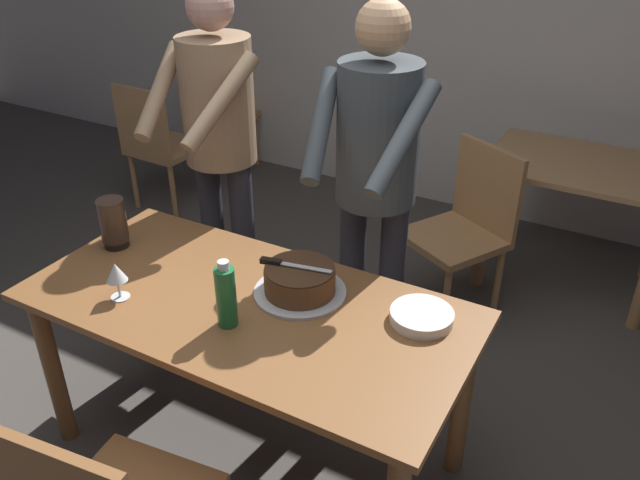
% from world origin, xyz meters
% --- Properties ---
extents(ground_plane, '(14.00, 14.00, 0.00)m').
position_xyz_m(ground_plane, '(0.00, 0.00, 0.00)').
color(ground_plane, '#4C4742').
extents(back_wall, '(10.00, 0.12, 2.70)m').
position_xyz_m(back_wall, '(0.00, 2.65, 1.35)').
color(back_wall, silver).
rests_on(back_wall, ground_plane).
extents(main_dining_table, '(1.63, 0.79, 0.75)m').
position_xyz_m(main_dining_table, '(0.00, 0.00, 0.63)').
color(main_dining_table, brown).
rests_on(main_dining_table, ground_plane).
extents(cake_on_platter, '(0.34, 0.34, 0.11)m').
position_xyz_m(cake_on_platter, '(0.14, 0.14, 0.80)').
color(cake_on_platter, silver).
rests_on(cake_on_platter, main_dining_table).
extents(cake_knife, '(0.27, 0.07, 0.02)m').
position_xyz_m(cake_knife, '(0.07, 0.13, 0.87)').
color(cake_knife, silver).
rests_on(cake_knife, cake_on_platter).
extents(plate_stack, '(0.22, 0.22, 0.04)m').
position_xyz_m(plate_stack, '(0.59, 0.20, 0.77)').
color(plate_stack, white).
rests_on(plate_stack, main_dining_table).
extents(wine_glass_near, '(0.08, 0.08, 0.14)m').
position_xyz_m(wine_glass_near, '(-0.42, -0.20, 0.85)').
color(wine_glass_near, silver).
rests_on(wine_glass_near, main_dining_table).
extents(water_bottle, '(0.07, 0.07, 0.25)m').
position_xyz_m(water_bottle, '(0.02, -0.13, 0.86)').
color(water_bottle, '#1E6B38').
rests_on(water_bottle, main_dining_table).
extents(hurricane_lamp, '(0.11, 0.11, 0.21)m').
position_xyz_m(hurricane_lamp, '(-0.70, 0.07, 0.86)').
color(hurricane_lamp, black).
rests_on(hurricane_lamp, main_dining_table).
extents(person_cutting_cake, '(0.47, 0.56, 1.72)m').
position_xyz_m(person_cutting_cake, '(0.22, 0.61, 1.08)').
color(person_cutting_cake, '#2D2D38').
rests_on(person_cutting_cake, ground_plane).
extents(person_standing_beside, '(0.47, 0.55, 1.72)m').
position_xyz_m(person_standing_beside, '(-0.57, 0.64, 1.08)').
color(person_standing_beside, '#2D2D38').
rests_on(person_standing_beside, ground_plane).
extents(background_table, '(1.00, 0.70, 0.74)m').
position_xyz_m(background_table, '(0.84, 1.95, 0.58)').
color(background_table, tan).
rests_on(background_table, ground_plane).
extents(background_chair_0, '(0.46, 0.46, 0.90)m').
position_xyz_m(background_chair_0, '(-1.81, 1.54, 0.49)').
color(background_chair_0, tan).
rests_on(background_chair_0, ground_plane).
extents(background_chair_1, '(0.54, 0.54, 0.90)m').
position_xyz_m(background_chair_1, '(-1.89, 2.26, 0.49)').
color(background_chair_1, tan).
rests_on(background_chair_1, ground_plane).
extents(background_chair_2, '(0.60, 0.60, 0.90)m').
position_xyz_m(background_chair_2, '(0.38, 1.42, 0.49)').
color(background_chair_2, tan).
rests_on(background_chair_2, ground_plane).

